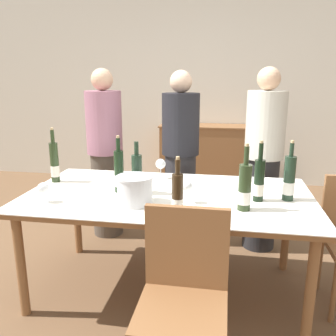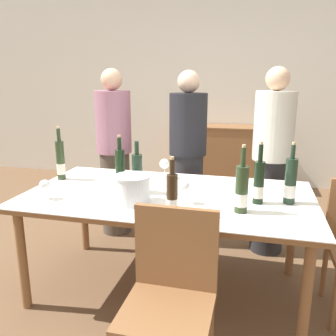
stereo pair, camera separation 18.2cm
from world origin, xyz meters
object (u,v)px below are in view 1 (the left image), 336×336
at_px(person_guest_left, 180,160).
at_px(wine_bottle_0, 137,175).
at_px(wine_bottle_2, 119,172).
at_px(wine_bottle_5, 245,188).
at_px(sideboard_cabinet, 206,156).
at_px(dining_table, 168,202).
at_px(wine_bottle_4, 55,163).
at_px(wine_glass_0, 43,189).
at_px(person_host, 105,155).
at_px(wine_bottle_3, 289,180).
at_px(wine_bottle_6, 259,181).
at_px(wine_glass_1, 161,164).
at_px(wine_bottle_1, 178,195).
at_px(person_guest_right, 263,162).
at_px(chair_near_front, 184,288).
at_px(wine_glass_2, 187,187).
at_px(ice_bucket, 135,189).

bearing_deg(person_guest_left, wine_bottle_0, -101.67).
xyz_separation_m(wine_bottle_2, wine_bottle_5, (0.83, -0.21, -0.00)).
relative_size(sideboard_cabinet, dining_table, 0.66).
height_order(wine_bottle_0, wine_bottle_4, wine_bottle_4).
bearing_deg(wine_glass_0, person_host, 89.81).
relative_size(wine_bottle_0, wine_bottle_3, 0.92).
distance_m(wine_bottle_6, wine_glass_1, 0.82).
bearing_deg(wine_bottle_1, wine_bottle_4, 152.90).
relative_size(wine_bottle_2, wine_glass_0, 3.03).
distance_m(wine_bottle_2, person_guest_right, 1.32).
height_order(chair_near_front, person_guest_left, person_guest_left).
bearing_deg(wine_glass_2, wine_glass_0, -171.23).
distance_m(wine_bottle_5, chair_near_front, 0.70).
relative_size(wine_bottle_3, person_guest_left, 0.25).
relative_size(ice_bucket, person_host, 0.15).
bearing_deg(dining_table, ice_bucket, -126.63).
distance_m(sideboard_cabinet, wine_bottle_2, 2.68).
bearing_deg(wine_bottle_3, wine_bottle_2, -179.15).
relative_size(wine_bottle_0, wine_bottle_2, 0.92).
height_order(dining_table, wine_bottle_5, wine_bottle_5).
bearing_deg(dining_table, wine_glass_1, 108.15).
xyz_separation_m(wine_bottle_0, wine_glass_2, (0.35, -0.12, -0.03)).
height_order(dining_table, ice_bucket, ice_bucket).
relative_size(wine_bottle_5, wine_glass_2, 2.76).
relative_size(wine_bottle_4, person_host, 0.26).
distance_m(ice_bucket, wine_bottle_0, 0.20).
bearing_deg(dining_table, wine_bottle_3, 0.45).
distance_m(ice_bucket, person_guest_left, 1.07).
height_order(wine_glass_0, wine_glass_2, wine_glass_2).
height_order(wine_glass_2, chair_near_front, chair_near_front).
relative_size(wine_bottle_4, wine_bottle_6, 1.05).
xyz_separation_m(wine_bottle_3, person_host, (-1.52, 0.85, -0.08)).
bearing_deg(wine_bottle_4, wine_bottle_3, -4.69).
height_order(wine_bottle_4, person_guest_right, person_guest_right).
relative_size(wine_bottle_3, wine_bottle_5, 0.97).
relative_size(wine_bottle_2, wine_glass_1, 2.50).
bearing_deg(person_host, dining_table, -49.18).
bearing_deg(ice_bucket, chair_near_front, -54.61).
distance_m(wine_glass_1, person_guest_left, 0.48).
height_order(ice_bucket, wine_glass_2, ice_bucket).
bearing_deg(wine_bottle_4, wine_bottle_1, -27.10).
relative_size(dining_table, wine_glass_1, 12.33).
distance_m(chair_near_front, person_guest_right, 1.66).
bearing_deg(chair_near_front, wine_bottle_1, 102.78).
relative_size(wine_bottle_2, chair_near_front, 0.44).
xyz_separation_m(wine_glass_2, person_host, (-0.89, 1.02, -0.05)).
distance_m(wine_bottle_3, wine_glass_0, 1.56).
distance_m(wine_bottle_0, wine_glass_2, 0.37).
bearing_deg(wine_glass_0, wine_bottle_0, 25.67).
relative_size(chair_near_front, person_guest_left, 0.57).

